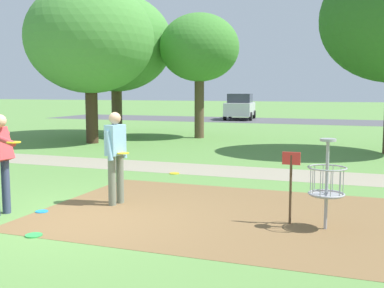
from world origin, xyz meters
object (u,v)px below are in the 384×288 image
tree_near_left (116,43)px  tree_mid_left (90,39)px  frisbee_mid_grass (34,235)px  parked_car_leftmost (240,107)px  disc_golf_basket (323,180)px  frisbee_scattered_b (174,173)px  tree_mid_center (199,48)px  player_foreground_watching (0,157)px  player_throwing (116,153)px  frisbee_far_left (42,212)px

tree_near_left → tree_mid_left: 3.47m
frisbee_mid_grass → parked_car_leftmost: bearing=98.0°
frisbee_mid_grass → disc_golf_basket: bearing=24.8°
frisbee_scattered_b → parked_car_leftmost: parked_car_leftmost is taller
disc_golf_basket → tree_mid_center: tree_mid_center is taller
player_foreground_watching → frisbee_scattered_b: (1.28, 4.64, -0.98)m
disc_golf_basket → player_foreground_watching: size_ratio=0.81×
disc_golf_basket → player_foreground_watching: player_foreground_watching is taller
frisbee_scattered_b → tree_mid_left: 8.78m
disc_golf_basket → tree_near_left: 16.45m
player_throwing → frisbee_scattered_b: size_ratio=6.78×
frisbee_far_left → tree_mid_left: bearing=117.2°
player_throwing → tree_mid_center: (-2.53, 12.02, 2.94)m
tree_mid_center → tree_near_left: bearing=-179.9°
frisbee_far_left → tree_mid_center: 13.63m
disc_golf_basket → tree_near_left: size_ratio=0.21×
player_throwing → tree_near_left: 14.10m
frisbee_scattered_b → tree_near_left: size_ratio=0.04×
frisbee_far_left → parked_car_leftmost: (-3.10, 26.35, 0.91)m
player_throwing → tree_mid_left: (-5.87, 8.63, 3.12)m
frisbee_mid_grass → tree_mid_center: 14.84m
player_foreground_watching → player_throwing: (1.47, 1.32, -0.02)m
frisbee_far_left → frisbee_scattered_b: (0.76, 4.27, 0.00)m
tree_near_left → player_foreground_watching: bearing=-68.9°
player_throwing → tree_mid_left: tree_mid_left is taller
tree_mid_left → parked_car_leftmost: 17.17m
frisbee_mid_grass → parked_car_leftmost: size_ratio=0.06×
disc_golf_basket → player_throwing: 3.73m
frisbee_scattered_b → tree_mid_center: tree_mid_center is taller
tree_near_left → tree_mid_center: (4.09, 0.01, -0.35)m
frisbee_far_left → frisbee_scattered_b: same height
player_foreground_watching → parked_car_leftmost: (-2.58, 26.73, -0.06)m
player_throwing → player_foreground_watching: bearing=-138.0°
frisbee_mid_grass → tree_mid_center: size_ratio=0.05×
frisbee_scattered_b → tree_near_left: tree_near_left is taller
player_foreground_watching → disc_golf_basket: bearing=11.1°
frisbee_mid_grass → tree_mid_center: bearing=99.4°
frisbee_mid_grass → tree_near_left: (-6.42, 14.12, 4.24)m
frisbee_mid_grass → parked_car_leftmost: 27.79m
frisbee_far_left → tree_near_left: 14.77m
disc_golf_basket → parked_car_leftmost: 26.85m
tree_mid_left → parked_car_leftmost: size_ratio=1.42×
parked_car_leftmost → frisbee_scattered_b: bearing=-80.1°
tree_mid_left → player_throwing: bearing=-55.8°
tree_mid_left → frisbee_scattered_b: bearing=-43.1°
frisbee_scattered_b → frisbee_mid_grass: bearing=-90.1°
disc_golf_basket → frisbee_mid_grass: disc_golf_basket is taller
player_throwing → tree_mid_center: tree_mid_center is taller
tree_near_left → tree_mid_left: size_ratio=1.04×
player_foreground_watching → parked_car_leftmost: bearing=95.5°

